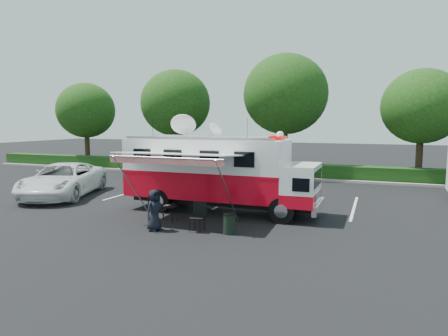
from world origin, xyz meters
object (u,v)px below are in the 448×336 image
Objects in this scene: command_truck at (218,172)px; trash_bin at (229,223)px; white_suv at (64,196)px; folding_table at (167,207)px.

trash_bin is (1.65, -3.09, -1.39)m from command_truck.
command_truck is 9.29m from white_suv.
white_suv is at bearing 176.98° from command_truck.
command_truck is 11.12× the size of folding_table.
folding_table is at bearing 165.37° from trash_bin.
trash_bin is (10.76, -3.57, 0.37)m from white_suv.
white_suv is 8.16× the size of folding_table.
white_suv reaches higher than trash_bin.
white_suv is 8.37m from folding_table.
folding_table is at bearing -118.22° from command_truck.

